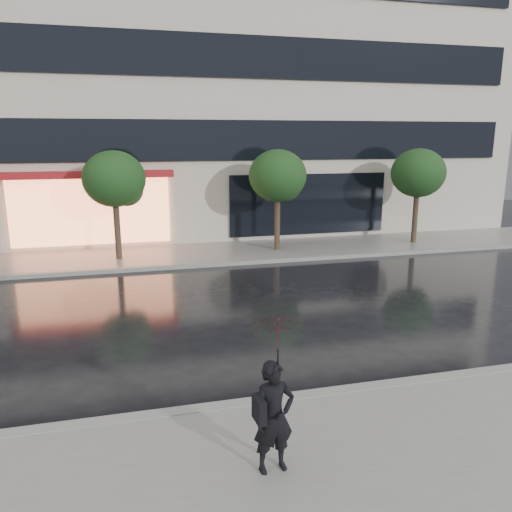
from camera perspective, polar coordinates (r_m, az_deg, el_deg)
name	(u,v)px	position (r m, az deg, el deg)	size (l,w,h in m)	color
ground	(275,376)	(9.78, 2.24, -13.58)	(120.00, 120.00, 0.00)	black
sidewalk_near	(347,487)	(7.17, 10.32, -24.50)	(60.00, 4.50, 0.12)	slate
sidewalk_far	(200,254)	(19.26, -6.39, 0.25)	(60.00, 3.50, 0.12)	slate
curb_near	(292,399)	(8.90, 4.13, -16.00)	(60.00, 0.25, 0.14)	gray
curb_far	(207,265)	(17.58, -5.60, -0.99)	(60.00, 0.25, 0.14)	gray
office_building	(173,41)	(26.82, -9.43, 23.11)	(30.00, 12.76, 18.00)	#BEB5A0
bg_building_right	(487,91)	(46.32, 24.94, 16.70)	(12.00, 12.00, 16.00)	#4C4C54
tree_mid_west	(116,181)	(18.44, -15.71, 8.25)	(2.20, 2.20, 3.99)	#33261C
tree_mid_east	(279,178)	(19.25, 2.64, 8.94)	(2.20, 2.20, 3.99)	#33261C
tree_far_east	(419,175)	(21.76, 18.14, 8.82)	(2.20, 2.20, 3.99)	#33261C
pedestrian_with_umbrella	(276,372)	(6.53, 2.35, -13.16)	(0.94, 0.95, 2.15)	black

